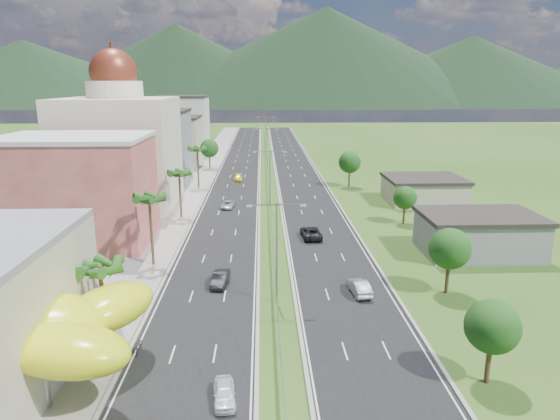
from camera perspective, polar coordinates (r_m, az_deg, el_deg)
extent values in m
plane|color=#2D5119|center=(45.14, 0.01, -15.98)|extent=(500.00, 500.00, 0.00)
cube|color=black|center=(131.05, -4.72, 4.36)|extent=(11.00, 260.00, 0.04)
cube|color=black|center=(131.21, 1.85, 4.42)|extent=(11.00, 260.00, 0.04)
cube|color=gray|center=(131.82, -8.86, 4.32)|extent=(7.00, 260.00, 0.12)
cube|color=gray|center=(113.11, -1.32, 3.11)|extent=(0.08, 216.00, 0.28)
cube|color=gray|center=(214.09, -1.71, 8.41)|extent=(0.10, 0.12, 0.70)
cylinder|color=gray|center=(51.91, -0.39, -5.09)|extent=(0.20, 0.20, 11.00)
cube|color=gray|center=(50.36, -2.04, 0.59)|extent=(2.88, 0.12, 0.12)
cube|color=gray|center=(50.44, 1.23, 0.61)|extent=(2.88, 0.12, 0.12)
cube|color=silver|center=(50.40, -3.49, 0.46)|extent=(0.60, 0.25, 0.18)
cube|color=silver|center=(50.56, 2.68, 0.52)|extent=(0.60, 0.25, 0.18)
cylinder|color=gray|center=(90.59, -1.15, 3.40)|extent=(0.20, 0.20, 11.00)
cube|color=gray|center=(89.71, -2.09, 6.71)|extent=(2.88, 0.12, 0.12)
cube|color=gray|center=(89.76, -0.24, 6.73)|extent=(2.88, 0.12, 0.12)
cube|color=silver|center=(89.73, -2.91, 6.64)|extent=(0.60, 0.25, 0.18)
cube|color=silver|center=(89.82, 0.58, 6.67)|extent=(0.60, 0.25, 0.18)
cylinder|color=gray|center=(135.03, -1.47, 7.06)|extent=(0.20, 0.20, 11.00)
cube|color=gray|center=(134.44, -2.11, 9.29)|extent=(2.88, 0.12, 0.12)
cube|color=gray|center=(134.47, -0.87, 9.30)|extent=(2.88, 0.12, 0.12)
cube|color=silver|center=(134.45, -2.66, 9.25)|extent=(0.60, 0.25, 0.18)
cube|color=silver|center=(134.51, -0.31, 9.26)|extent=(0.60, 0.25, 0.18)
cylinder|color=gray|center=(179.74, -1.64, 8.90)|extent=(0.20, 0.20, 11.00)
cube|color=gray|center=(179.30, -2.12, 10.58)|extent=(2.88, 0.12, 0.12)
cube|color=gray|center=(179.33, -1.18, 10.59)|extent=(2.88, 0.12, 0.12)
cube|color=silver|center=(179.31, -2.54, 10.55)|extent=(0.60, 0.25, 0.18)
cube|color=silver|center=(179.36, -0.77, 10.56)|extent=(0.60, 0.25, 0.18)
cylinder|color=gray|center=(41.17, -25.21, -17.51)|extent=(0.50, 0.50, 4.00)
cylinder|color=gray|center=(44.51, -20.24, -14.47)|extent=(0.50, 0.50, 4.00)
cube|color=#B34A49|center=(77.26, -22.17, 1.90)|extent=(20.00, 15.00, 15.00)
cube|color=beige|center=(98.43, -17.84, 6.25)|extent=(20.00, 20.00, 20.00)
cylinder|color=beige|center=(97.59, -18.37, 12.94)|extent=(10.00, 10.00, 3.00)
sphere|color=maroon|center=(97.60, -18.51, 14.70)|extent=(8.40, 8.40, 8.40)
cube|color=gray|center=(122.52, -14.23, 7.05)|extent=(16.00, 15.00, 16.00)
cube|color=#B0A791|center=(144.13, -12.40, 7.60)|extent=(16.00, 15.00, 13.00)
cube|color=silver|center=(166.46, -11.07, 9.41)|extent=(16.00, 15.00, 18.00)
cube|color=gray|center=(73.23, 21.73, -2.75)|extent=(15.00, 10.00, 5.00)
cube|color=#B0A791|center=(101.15, 16.08, 2.09)|extent=(14.00, 12.00, 4.40)
cylinder|color=#47301C|center=(47.28, -19.53, -10.28)|extent=(0.36, 0.36, 7.50)
cylinder|color=#47301C|center=(65.14, -14.48, -2.39)|extent=(0.36, 0.36, 9.00)
cylinder|color=#47301C|center=(87.13, -11.33, 1.66)|extent=(0.36, 0.36, 8.00)
cylinder|color=#47301C|center=(111.34, -9.35, 4.71)|extent=(0.36, 0.36, 8.80)
cylinder|color=#47301C|center=(136.17, -8.03, 5.69)|extent=(0.40, 0.40, 4.90)
sphere|color=#215219|center=(135.74, -8.08, 7.00)|extent=(4.90, 4.90, 4.90)
cylinder|color=#47301C|center=(43.40, 22.75, -15.35)|extent=(0.40, 0.40, 4.20)
sphere|color=#215219|center=(42.18, 23.11, -12.15)|extent=(4.20, 4.20, 4.20)
cylinder|color=#47301C|center=(58.58, 18.61, -6.92)|extent=(0.40, 0.40, 4.55)
sphere|color=#215219|center=(57.62, 18.85, -4.20)|extent=(4.55, 4.55, 4.55)
cylinder|color=#47301C|center=(84.92, 14.00, -0.26)|extent=(0.40, 0.40, 3.85)
sphere|color=#215219|center=(84.35, 14.10, 1.37)|extent=(3.85, 3.85, 3.85)
cylinder|color=#47301C|center=(112.48, 7.91, 3.86)|extent=(0.40, 0.40, 4.90)
sphere|color=#215219|center=(111.95, 7.97, 5.44)|extent=(4.90, 4.90, 4.90)
imported|color=white|center=(39.19, -6.38, -20.07)|extent=(1.99, 4.08, 1.34)
imported|color=black|center=(58.52, -6.85, -7.79)|extent=(2.07, 4.81, 1.54)
imported|color=#A8AAAF|center=(93.23, -5.97, 0.61)|extent=(2.61, 4.81, 1.28)
imported|color=yellow|center=(119.15, -4.77, 3.69)|extent=(1.92, 4.69, 1.36)
imported|color=#A6A8AE|center=(56.52, 9.03, -8.67)|extent=(2.21, 5.00, 1.60)
imported|color=black|center=(75.25, 3.56, -2.57)|extent=(3.12, 6.11, 1.65)
imported|color=black|center=(46.51, -15.86, -14.60)|extent=(0.70, 2.11, 1.34)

